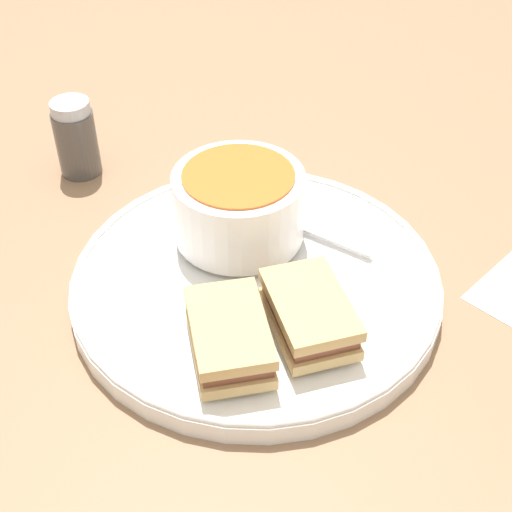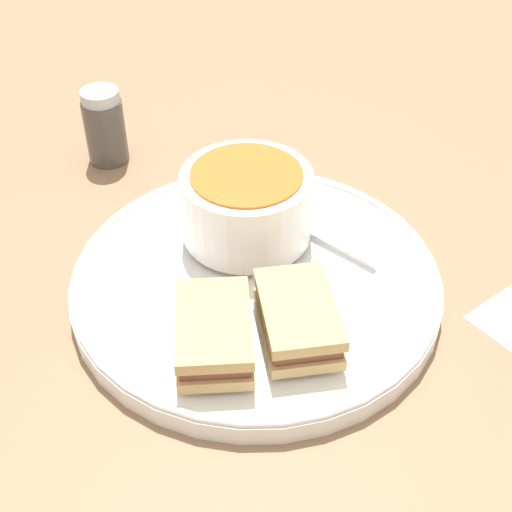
{
  "view_description": "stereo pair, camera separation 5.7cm",
  "coord_description": "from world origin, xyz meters",
  "px_view_note": "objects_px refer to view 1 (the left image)",
  "views": [
    {
      "loc": [
        0.41,
        0.14,
        0.41
      ],
      "look_at": [
        0.0,
        0.0,
        0.04
      ],
      "focal_mm": 50.0,
      "sensor_mm": 36.0,
      "label": 1
    },
    {
      "loc": [
        0.39,
        0.19,
        0.41
      ],
      "look_at": [
        0.0,
        0.0,
        0.04
      ],
      "focal_mm": 50.0,
      "sensor_mm": 36.0,
      "label": 2
    }
  ],
  "objects_px": {
    "soup_bowl": "(239,205)",
    "spoon": "(285,219)",
    "sandwich_half_far": "(309,313)",
    "sandwich_half_near": "(229,336)",
    "salt_shaker": "(76,138)"
  },
  "relations": [
    {
      "from": "soup_bowl",
      "to": "spoon",
      "type": "height_order",
      "value": "soup_bowl"
    },
    {
      "from": "soup_bowl",
      "to": "sandwich_half_far",
      "type": "xyz_separation_m",
      "value": [
        0.09,
        0.09,
        -0.02
      ]
    },
    {
      "from": "soup_bowl",
      "to": "sandwich_half_far",
      "type": "distance_m",
      "value": 0.12
    },
    {
      "from": "spoon",
      "to": "sandwich_half_far",
      "type": "bearing_deg",
      "value": 129.38
    },
    {
      "from": "spoon",
      "to": "sandwich_half_near",
      "type": "distance_m",
      "value": 0.16
    },
    {
      "from": "sandwich_half_near",
      "to": "salt_shaker",
      "type": "height_order",
      "value": "salt_shaker"
    },
    {
      "from": "salt_shaker",
      "to": "sandwich_half_near",
      "type": "bearing_deg",
      "value": 50.34
    },
    {
      "from": "sandwich_half_near",
      "to": "salt_shaker",
      "type": "distance_m",
      "value": 0.31
    },
    {
      "from": "sandwich_half_near",
      "to": "sandwich_half_far",
      "type": "relative_size",
      "value": 1.0
    },
    {
      "from": "sandwich_half_far",
      "to": "sandwich_half_near",
      "type": "bearing_deg",
      "value": -49.62
    },
    {
      "from": "salt_shaker",
      "to": "spoon",
      "type": "bearing_deg",
      "value": 80.27
    },
    {
      "from": "soup_bowl",
      "to": "salt_shaker",
      "type": "bearing_deg",
      "value": -108.99
    },
    {
      "from": "spoon",
      "to": "sandwich_half_far",
      "type": "relative_size",
      "value": 1.11
    },
    {
      "from": "spoon",
      "to": "sandwich_half_far",
      "type": "height_order",
      "value": "sandwich_half_far"
    },
    {
      "from": "sandwich_half_near",
      "to": "sandwich_half_far",
      "type": "distance_m",
      "value": 0.06
    }
  ]
}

